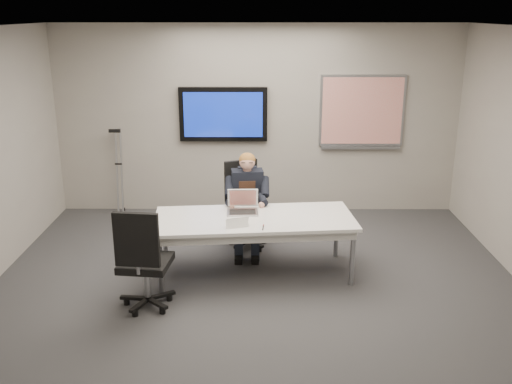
{
  "coord_description": "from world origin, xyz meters",
  "views": [
    {
      "loc": [
        0.02,
        -5.41,
        2.97
      ],
      "look_at": [
        -0.01,
        0.83,
        0.97
      ],
      "focal_mm": 40.0,
      "sensor_mm": 36.0,
      "label": 1
    }
  ],
  "objects_px": {
    "office_chair_far": "(246,220)",
    "seated_person": "(247,214)",
    "conference_table": "(255,224)",
    "office_chair_near": "(145,277)",
    "laptop": "(243,206)"
  },
  "relations": [
    {
      "from": "seated_person",
      "to": "conference_table",
      "type": "bearing_deg",
      "value": -87.87
    },
    {
      "from": "conference_table",
      "to": "seated_person",
      "type": "height_order",
      "value": "seated_person"
    },
    {
      "from": "office_chair_far",
      "to": "seated_person",
      "type": "bearing_deg",
      "value": -108.29
    },
    {
      "from": "conference_table",
      "to": "office_chair_far",
      "type": "distance_m",
      "value": 0.91
    },
    {
      "from": "office_chair_far",
      "to": "laptop",
      "type": "relative_size",
      "value": 3.01
    },
    {
      "from": "office_chair_far",
      "to": "seated_person",
      "type": "distance_m",
      "value": 0.3
    },
    {
      "from": "conference_table",
      "to": "seated_person",
      "type": "bearing_deg",
      "value": 93.65
    },
    {
      "from": "conference_table",
      "to": "laptop",
      "type": "relative_size",
      "value": 6.39
    },
    {
      "from": "conference_table",
      "to": "office_chair_far",
      "type": "relative_size",
      "value": 2.12
    },
    {
      "from": "office_chair_far",
      "to": "office_chair_near",
      "type": "relative_size",
      "value": 0.99
    },
    {
      "from": "office_chair_far",
      "to": "seated_person",
      "type": "relative_size",
      "value": 0.87
    },
    {
      "from": "conference_table",
      "to": "office_chair_near",
      "type": "relative_size",
      "value": 2.1
    },
    {
      "from": "office_chair_far",
      "to": "laptop",
      "type": "distance_m",
      "value": 0.78
    },
    {
      "from": "conference_table",
      "to": "laptop",
      "type": "distance_m",
      "value": 0.29
    },
    {
      "from": "office_chair_far",
      "to": "seated_person",
      "type": "xyz_separation_m",
      "value": [
        0.02,
        -0.24,
        0.17
      ]
    }
  ]
}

